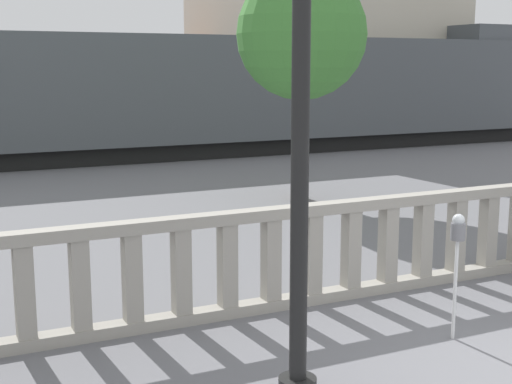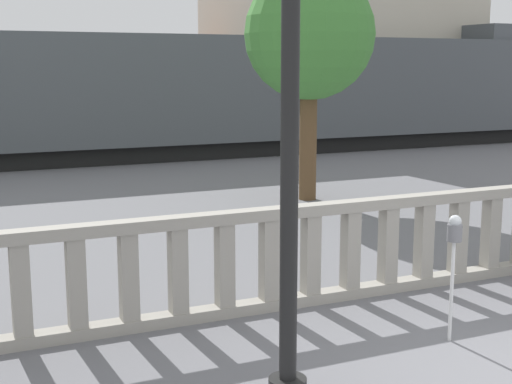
{
  "view_description": "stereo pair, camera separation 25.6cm",
  "coord_description": "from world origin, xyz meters",
  "px_view_note": "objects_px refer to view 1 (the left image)",
  "views": [
    {
      "loc": [
        -5.36,
        -4.74,
        3.05
      ],
      "look_at": [
        -1.2,
        3.91,
        1.32
      ],
      "focal_mm": 50.0,
      "sensor_mm": 36.0,
      "label": 1
    },
    {
      "loc": [
        -5.13,
        -4.85,
        3.05
      ],
      "look_at": [
        -1.2,
        3.91,
        1.32
      ],
      "focal_mm": 50.0,
      "sensor_mm": 36.0,
      "label": 2
    }
  ],
  "objects_px": {
    "train_near": "(212,94)",
    "train_far": "(189,94)",
    "parking_meter": "(458,240)",
    "lamppost": "(300,120)",
    "tree_left": "(301,36)"
  },
  "relations": [
    {
      "from": "lamppost",
      "to": "train_near",
      "type": "distance_m",
      "value": 18.07
    },
    {
      "from": "lamppost",
      "to": "train_far",
      "type": "height_order",
      "value": "lamppost"
    },
    {
      "from": "parking_meter",
      "to": "train_far",
      "type": "bearing_deg",
      "value": 76.52
    },
    {
      "from": "tree_left",
      "to": "parking_meter",
      "type": "bearing_deg",
      "value": -107.47
    },
    {
      "from": "lamppost",
      "to": "train_far",
      "type": "relative_size",
      "value": 0.23
    },
    {
      "from": "train_far",
      "to": "parking_meter",
      "type": "bearing_deg",
      "value": -103.48
    },
    {
      "from": "train_near",
      "to": "train_far",
      "type": "xyz_separation_m",
      "value": [
        1.91,
        7.44,
        -0.3
      ]
    },
    {
      "from": "train_near",
      "to": "tree_left",
      "type": "height_order",
      "value": "tree_left"
    },
    {
      "from": "train_near",
      "to": "train_far",
      "type": "distance_m",
      "value": 7.69
    },
    {
      "from": "parking_meter",
      "to": "train_near",
      "type": "bearing_deg",
      "value": 76.93
    },
    {
      "from": "parking_meter",
      "to": "train_near",
      "type": "xyz_separation_m",
      "value": [
        3.83,
        16.48,
        0.93
      ]
    },
    {
      "from": "train_near",
      "to": "train_far",
      "type": "bearing_deg",
      "value": 75.63
    },
    {
      "from": "parking_meter",
      "to": "train_near",
      "type": "distance_m",
      "value": 16.94
    },
    {
      "from": "parking_meter",
      "to": "train_far",
      "type": "distance_m",
      "value": 24.6
    },
    {
      "from": "lamppost",
      "to": "parking_meter",
      "type": "xyz_separation_m",
      "value": [
        2.29,
        0.52,
        -1.43
      ]
    }
  ]
}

